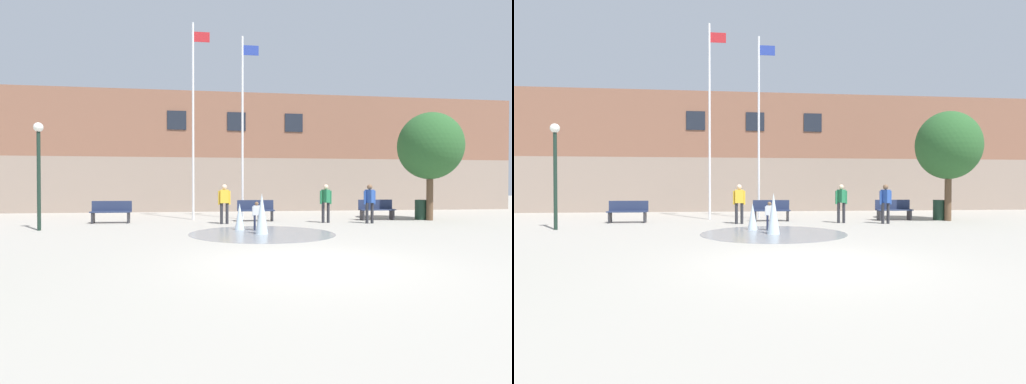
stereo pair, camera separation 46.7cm
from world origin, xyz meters
TOP-DOWN VIEW (x-y plane):
  - ground_plane at (0.00, 0.00)m, footprint 100.00×100.00m
  - library_building at (0.00, 19.13)m, footprint 36.00×6.05m
  - splash_fountain at (-0.31, 5.18)m, footprint 4.69×4.69m
  - park_bench_under_left_flagpole at (-5.75, 9.35)m, footprint 1.60×0.44m
  - park_bench_center at (0.26, 9.50)m, footprint 1.60×0.44m
  - park_bench_under_right_flagpole at (5.71, 9.34)m, footprint 1.60×0.44m
  - adult_watching at (-1.17, 8.35)m, footprint 0.50×0.23m
  - adult_in_red at (3.02, 8.30)m, footprint 0.50×0.39m
  - child_with_pink_shirt at (-0.20, 5.90)m, footprint 0.31×0.17m
  - teen_by_trashcan at (4.71, 7.80)m, footprint 0.50×0.39m
  - flagpole_left at (-2.42, 10.64)m, footprint 0.80×0.10m
  - flagpole_right at (-0.18, 10.64)m, footprint 0.80×0.10m
  - lamp_post_left_lane at (-7.59, 6.86)m, footprint 0.32×0.32m
  - trash_can at (7.81, 9.23)m, footprint 0.56×0.56m
  - street_tree_near_building at (7.98, 8.84)m, footprint 2.78×2.78m

SIDE VIEW (x-z plane):
  - ground_plane at x=0.00m, z-range 0.00..0.00m
  - splash_fountain at x=-0.31m, z-range -0.27..1.04m
  - trash_can at x=7.81m, z-range 0.00..0.90m
  - park_bench_under_left_flagpole at x=-5.75m, z-range 0.02..0.93m
  - park_bench_center at x=0.26m, z-range 0.02..0.93m
  - park_bench_under_right_flagpole at x=5.71m, z-range 0.02..0.93m
  - child_with_pink_shirt at x=-0.20m, z-range 0.09..1.07m
  - adult_watching at x=-1.17m, z-range 0.14..1.73m
  - adult_in_red at x=3.02m, z-range 0.14..1.73m
  - teen_by_trashcan at x=4.71m, z-range 0.14..1.73m
  - lamp_post_left_lane at x=-7.59m, z-range 0.58..4.28m
  - street_tree_near_building at x=7.98m, z-range 0.90..5.68m
  - library_building at x=0.00m, z-range 0.00..7.14m
  - flagpole_right at x=-0.18m, z-range 0.25..8.64m
  - flagpole_left at x=-2.42m, z-range 0.25..9.14m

